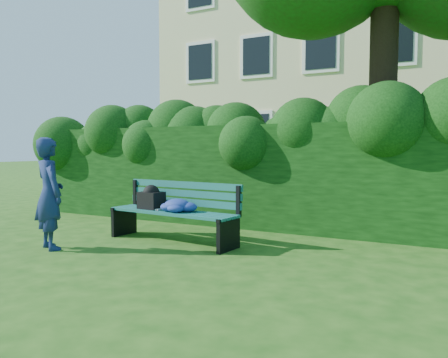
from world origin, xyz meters
The scene contains 5 objects.
ground centered at (0.00, 0.00, 0.00)m, with size 80.00×80.00×0.00m, color #1D4B12.
apartment_building centered at (0.00, 13.99, 6.00)m, with size 16.00×8.08×12.00m.
hedge centered at (0.00, 2.20, 0.90)m, with size 10.00×1.00×1.80m.
park_bench centered at (-0.77, 0.36, 0.51)m, with size 2.17×0.78×0.89m.
man_reading centered at (-1.97, -0.85, 0.77)m, with size 0.56×0.37×1.55m, color navy.
Camera 1 is at (2.97, -5.02, 1.39)m, focal length 35.00 mm.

